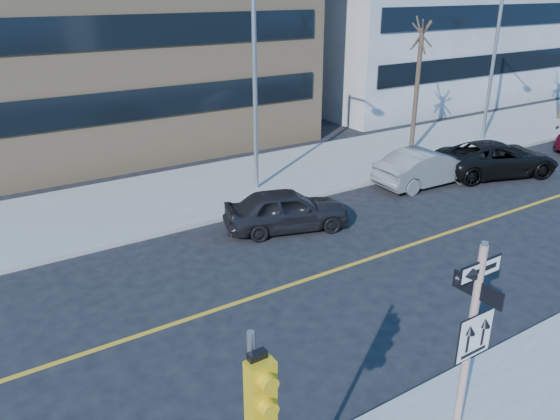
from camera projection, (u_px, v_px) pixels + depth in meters
ground at (359, 378)px, 11.59m from camera, size 120.00×120.00×0.00m
far_sidewalk at (467, 136)px, 29.92m from camera, size 66.00×6.00×0.15m
road_centerline at (532, 205)px, 20.72m from camera, size 40.00×0.14×0.01m
sign_pole at (470, 342)px, 8.71m from camera, size 0.92×0.92×4.06m
traffic_signal at (259, 419)px, 6.36m from camera, size 0.32×0.45×4.00m
parked_car_a at (287, 210)px, 18.40m from camera, size 2.87×4.53×1.44m
parked_car_b at (426, 167)px, 22.57m from camera, size 1.78×4.66×1.52m
parked_car_c at (496, 158)px, 23.78m from camera, size 4.02×5.84×1.48m
streetlight_a at (258, 72)px, 20.14m from camera, size 0.55×2.25×8.00m
streetlight_b at (499, 50)px, 27.17m from camera, size 0.55×2.25×8.00m
street_tree_west at (422, 38)px, 24.79m from camera, size 1.80×1.80×6.35m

